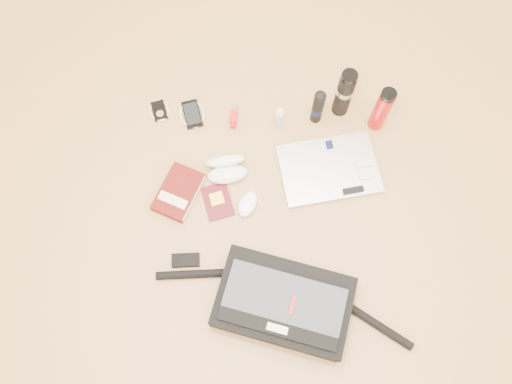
% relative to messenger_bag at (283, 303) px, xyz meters
% --- Properties ---
extents(ground, '(4.00, 4.00, 0.00)m').
position_rel_messenger_bag_xyz_m(ground, '(-0.05, 0.30, -0.06)').
color(ground, '#A77945').
rests_on(ground, ground).
extents(messenger_bag, '(0.91, 0.39, 0.13)m').
position_rel_messenger_bag_xyz_m(messenger_bag, '(0.00, 0.00, 0.00)').
color(messenger_bag, black).
rests_on(messenger_bag, ground).
extents(laptop, '(0.41, 0.32, 0.04)m').
position_rel_messenger_bag_xyz_m(laptop, '(0.19, 0.52, -0.05)').
color(laptop, silver).
rests_on(laptop, ground).
extents(book, '(0.20, 0.24, 0.04)m').
position_rel_messenger_bag_xyz_m(book, '(-0.39, 0.42, -0.04)').
color(book, '#4B0C0A').
rests_on(book, ground).
extents(passport, '(0.14, 0.16, 0.01)m').
position_rel_messenger_bag_xyz_m(passport, '(-0.24, 0.39, -0.06)').
color(passport, '#4C0E14').
rests_on(passport, ground).
extents(mouse, '(0.10, 0.12, 0.03)m').
position_rel_messenger_bag_xyz_m(mouse, '(-0.13, 0.37, -0.04)').
color(mouse, white).
rests_on(mouse, ground).
extents(sunglasses_case, '(0.17, 0.15, 0.09)m').
position_rel_messenger_bag_xyz_m(sunglasses_case, '(-0.21, 0.51, -0.03)').
color(sunglasses_case, white).
rests_on(sunglasses_case, ground).
extents(ipod, '(0.10, 0.10, 0.01)m').
position_rel_messenger_bag_xyz_m(ipod, '(-0.49, 0.78, -0.05)').
color(ipod, black).
rests_on(ipod, ground).
extents(phone, '(0.12, 0.14, 0.01)m').
position_rel_messenger_bag_xyz_m(phone, '(-0.36, 0.76, -0.05)').
color(phone, black).
rests_on(phone, ground).
extents(inhaler, '(0.03, 0.10, 0.03)m').
position_rel_messenger_bag_xyz_m(inhaler, '(-0.19, 0.75, -0.05)').
color(inhaler, red).
rests_on(inhaler, ground).
extents(spray_bottle, '(0.04, 0.04, 0.12)m').
position_rel_messenger_bag_xyz_m(spray_bottle, '(-0.01, 0.72, -0.00)').
color(spray_bottle, '#9FCADB').
rests_on(spray_bottle, ground).
extents(aerosol_can, '(0.06, 0.06, 0.19)m').
position_rel_messenger_bag_xyz_m(aerosol_can, '(0.14, 0.75, 0.04)').
color(aerosol_can, black).
rests_on(aerosol_can, ground).
extents(thermos_black, '(0.09, 0.09, 0.25)m').
position_rel_messenger_bag_xyz_m(thermos_black, '(0.24, 0.79, 0.07)').
color(thermos_black, black).
rests_on(thermos_black, ground).
extents(thermos_red, '(0.08, 0.08, 0.24)m').
position_rel_messenger_bag_xyz_m(thermos_red, '(0.38, 0.73, 0.06)').
color(thermos_red, '#BA080F').
rests_on(thermos_red, ground).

